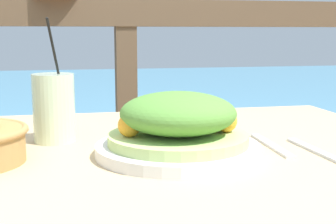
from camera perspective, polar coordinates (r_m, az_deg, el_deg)
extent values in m
cube|color=tan|center=(0.87, 1.17, -5.90)|extent=(1.01, 0.87, 0.04)
cube|color=brown|center=(1.62, -5.26, 11.92)|extent=(2.80, 0.08, 0.09)
cube|color=brown|center=(1.68, -4.99, -5.77)|extent=(0.07, 0.07, 0.93)
cube|color=teal|center=(4.17, -9.09, 0.00)|extent=(12.00, 4.00, 0.44)
cylinder|color=silver|center=(0.83, 1.23, -4.56)|extent=(0.29, 0.29, 0.02)
cylinder|color=#B7D17A|center=(0.82, 1.23, -3.28)|extent=(0.25, 0.25, 0.02)
ellipsoid|color=#568E38|center=(0.81, 1.24, -0.13)|extent=(0.20, 0.20, 0.07)
sphere|color=#F9A328|center=(0.84, 7.08, -1.11)|extent=(0.04, 0.04, 0.04)
sphere|color=#F9A328|center=(0.80, -4.73, -1.62)|extent=(0.04, 0.04, 0.04)
cylinder|color=beige|center=(0.94, -13.73, 0.48)|extent=(0.08, 0.08, 0.13)
cylinder|color=black|center=(0.93, -13.22, 4.68)|extent=(0.04, 0.08, 0.21)
cube|color=silver|center=(0.91, 12.43, -3.96)|extent=(0.02, 0.18, 0.00)
cube|color=silver|center=(0.89, 17.43, -4.45)|extent=(0.02, 0.18, 0.00)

